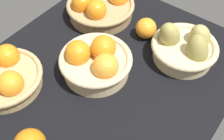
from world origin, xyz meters
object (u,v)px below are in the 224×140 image
basket_near_right_pears (185,47)px  basket_center (96,61)px  basket_far_right (100,6)px  loose_orange_back_gap (146,28)px  basket_far_left (2,78)px

basket_near_right_pears → basket_center: bearing=140.2°
basket_center → basket_far_right: bearing=36.3°
basket_far_right → loose_orange_back_gap: basket_far_right is taller
basket_center → basket_far_left: bearing=138.4°
basket_near_right_pears → basket_far_left: 55.94cm
basket_center → loose_orange_back_gap: 22.95cm
basket_center → basket_far_right: size_ratio=0.89×
basket_near_right_pears → basket_center: (-21.88, 18.22, 0.47)cm
basket_far_right → loose_orange_back_gap: bearing=-88.0°
basket_far_left → basket_far_right: bearing=-2.7°
basket_near_right_pears → basket_center: size_ratio=0.99×
basket_near_right_pears → basket_far_right: basket_near_right_pears is taller
basket_center → loose_orange_back_gap: size_ratio=3.10×
basket_near_right_pears → loose_orange_back_gap: bearing=87.0°
basket_center → basket_far_right: basket_center is taller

